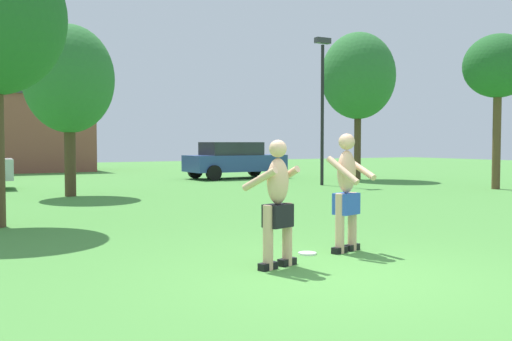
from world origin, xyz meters
name	(u,v)px	position (x,y,z in m)	size (l,w,h in m)	color
ground_plane	(342,276)	(0.00, 0.00, 0.00)	(80.00, 80.00, 0.00)	#4C8E3D
player_near	(347,190)	(1.00, 1.19, 0.90)	(0.61, 0.69, 1.70)	black
player_in_black	(277,201)	(-0.41, 0.78, 0.84)	(0.69, 0.66, 1.61)	black
frisbee	(307,253)	(0.40, 1.31, 0.01)	(0.26, 0.26, 0.03)	white
car_blue_mid_lot	(234,160)	(7.27, 17.05, 0.82)	(4.35, 2.13, 1.58)	#2D478C
lamp_post	(322,94)	(8.29, 11.94, 3.32)	(0.60, 0.24, 5.37)	black
tree_right_field	(69,80)	(-0.69, 11.97, 3.39)	(2.60, 2.60, 4.99)	#4C3823
tree_behind_players	(358,76)	(11.57, 13.96, 4.36)	(3.13, 3.13, 6.20)	#4C3823
tree_near_building	(498,67)	(12.36, 7.64, 4.07)	(2.28, 2.28, 5.18)	brown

